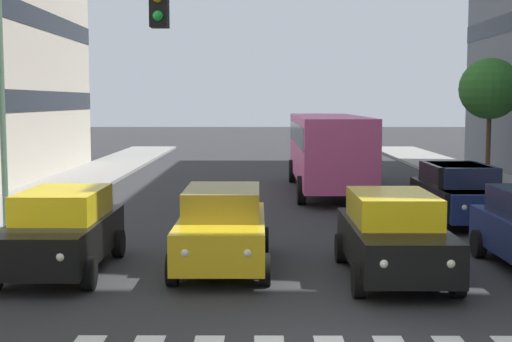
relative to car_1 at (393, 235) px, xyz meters
name	(u,v)px	position (x,y,z in m)	size (l,w,h in m)	color
car_1	(393,235)	(0.00, 0.00, 0.00)	(2.02, 4.44, 1.72)	black
car_2	(222,227)	(3.51, -0.86, 0.00)	(2.02, 4.44, 1.72)	gold
car_3	(62,230)	(6.86, -0.50, 0.00)	(2.02, 4.44, 1.72)	black
car_row2_0	(456,192)	(-3.11, -6.78, 0.00)	(2.02, 4.44, 1.72)	black
car_row2_1	(462,193)	(-3.25, -6.56, 0.00)	(2.02, 4.44, 1.72)	navy
bus_behind_traffic	(328,145)	(0.00, -14.05, 0.97)	(2.78, 10.50, 3.00)	#DB5193
street_lamp_right	(17,69)	(9.18, -4.91, 3.56)	(2.70, 0.28, 7.04)	#4C6B56
street_tree_3	(490,89)	(-7.23, -16.76, 3.21)	(2.64, 2.64, 5.28)	#513823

